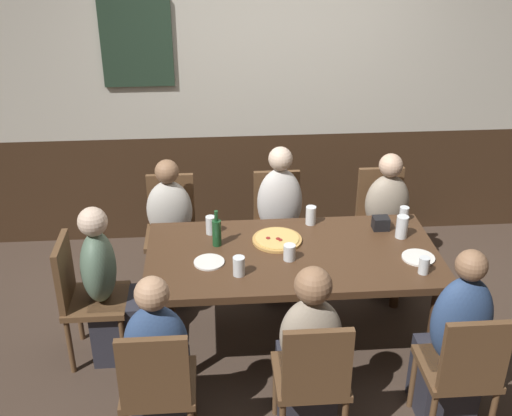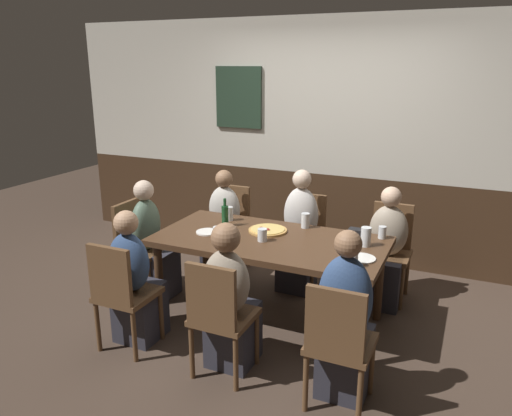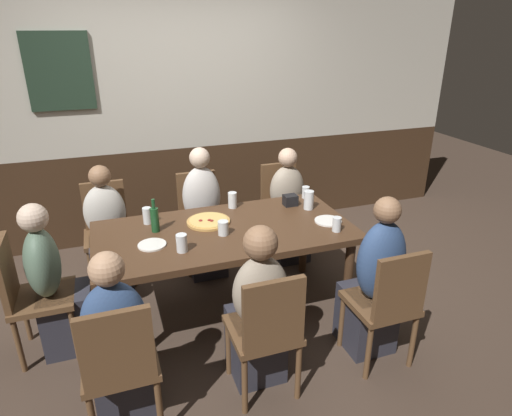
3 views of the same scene
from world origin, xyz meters
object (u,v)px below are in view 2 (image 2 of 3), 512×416
(person_mid_near, at_px, (230,307))
(person_left_far, at_px, (223,231))
(chair_left_far, at_px, (230,223))
(chair_left_near, at_px, (121,291))
(chair_head_west, at_px, (137,242))
(beer_bottle_green, at_px, (225,215))
(tumbler_short, at_px, (366,238))
(chair_mid_near, at_px, (219,313))
(person_mid_far, at_px, (299,240))
(tumbler_water, at_px, (305,222))
(beer_glass_tall, at_px, (353,260))
(chair_right_near, at_px, (338,340))
(person_right_far, at_px, (386,256))
(person_right_near, at_px, (345,329))
(beer_glass_half, at_px, (218,235))
(plate_white_large, at_px, (361,258))
(condiment_caddy, at_px, (355,234))
(person_head_west, at_px, (152,248))
(pint_glass_amber, at_px, (382,233))
(highball_clear, at_px, (230,214))
(pint_glass_stout, at_px, (262,236))
(chair_right_far, at_px, (389,246))
(person_left_near, at_px, (135,287))
(dining_table, at_px, (270,247))
(plate_white_small, at_px, (207,232))
(chair_mid_far, at_px, (304,234))
(pizza, at_px, (268,230))

(person_mid_near, height_order, person_left_far, person_mid_near)
(chair_left_far, bearing_deg, person_mid_near, -62.76)
(chair_left_near, xyz_separation_m, person_mid_near, (0.83, 0.16, -0.03))
(chair_head_west, bearing_deg, beer_bottle_green, 8.73)
(tumbler_short, bearing_deg, chair_left_near, -146.78)
(beer_bottle_green, bearing_deg, chair_left_near, -108.64)
(chair_mid_near, relative_size, tumbler_short, 5.70)
(person_mid_far, distance_m, tumbler_water, 0.49)
(beer_glass_tall, bearing_deg, chair_right_near, -83.61)
(person_right_far, xyz_separation_m, person_right_near, (-0.00, -1.45, 0.04))
(person_right_near, bearing_deg, beer_glass_half, 157.59)
(plate_white_large, xyz_separation_m, condiment_caddy, (-0.14, 0.40, 0.04))
(person_head_west, distance_m, pint_glass_amber, 2.09)
(person_head_west, bearing_deg, highball_clear, 23.77)
(chair_head_west, relative_size, tumbler_short, 5.70)
(chair_mid_near, bearing_deg, beer_glass_half, 118.87)
(person_right_near, height_order, pint_glass_stout, person_right_near)
(chair_left_far, relative_size, condiment_caddy, 8.00)
(chair_left_far, bearing_deg, tumbler_water, -26.75)
(chair_mid_near, height_order, beer_glass_tall, chair_mid_near)
(beer_glass_tall, bearing_deg, chair_head_west, 171.96)
(chair_right_far, xyz_separation_m, person_left_near, (-1.66, -1.61, -0.04))
(chair_left_far, height_order, pint_glass_stout, chair_left_far)
(chair_left_far, bearing_deg, plate_white_large, -32.29)
(tumbler_water, relative_size, beer_bottle_green, 0.52)
(dining_table, relative_size, chair_left_near, 2.14)
(person_mid_far, distance_m, plate_white_small, 1.01)
(person_mid_near, distance_m, beer_bottle_green, 1.05)
(chair_left_near, bearing_deg, chair_head_west, 120.80)
(chair_mid_far, bearing_deg, tumbler_water, -70.99)
(chair_right_far, distance_m, person_mid_near, 1.81)
(person_right_far, distance_m, beer_glass_half, 1.56)
(dining_table, height_order, plate_white_small, plate_white_small)
(chair_mid_near, height_order, chair_left_near, same)
(pizza, bearing_deg, person_left_near, -130.27)
(chair_right_near, height_order, chair_left_near, same)
(chair_left_far, bearing_deg, person_head_west, -112.36)
(chair_mid_near, distance_m, beer_glass_half, 0.80)
(beer_bottle_green, bearing_deg, chair_left_far, 114.58)
(chair_mid_near, distance_m, person_head_west, 1.49)
(chair_left_near, relative_size, tumbler_short, 5.70)
(chair_right_far, relative_size, beer_bottle_green, 3.50)
(pizza, relative_size, pint_glass_amber, 3.23)
(person_mid_far, height_order, highball_clear, person_mid_far)
(person_head_west, height_order, person_right_near, person_right_near)
(person_mid_near, distance_m, person_right_near, 0.83)
(chair_left_far, distance_m, person_mid_far, 0.84)
(person_right_near, bearing_deg, tumbler_short, 95.02)
(dining_table, xyz_separation_m, person_left_far, (-0.83, 0.72, -0.21))
(pizza, xyz_separation_m, tumbler_short, (0.84, -0.01, 0.05))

